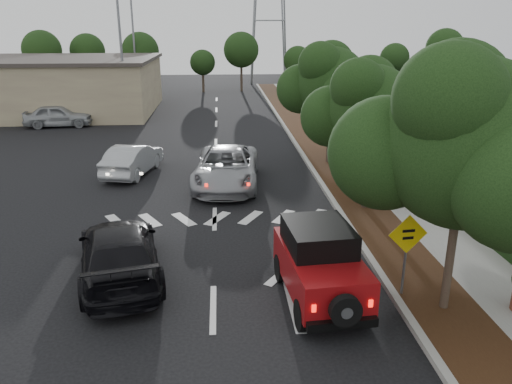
{
  "coord_description": "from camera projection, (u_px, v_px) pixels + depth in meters",
  "views": [
    {
      "loc": [
        0.28,
        -10.74,
        6.65
      ],
      "look_at": [
        1.28,
        3.0,
        1.99
      ],
      "focal_mm": 35.0,
      "sensor_mm": 36.0,
      "label": 1
    }
  ],
  "objects": [
    {
      "name": "silver_suv_ahead",
      "position": [
        226.0,
        167.0,
        21.41
      ],
      "size": [
        3.11,
        5.91,
        1.59
      ],
      "primitive_type": "imported",
      "rotation": [
        0.0,
        0.0,
        -0.08
      ],
      "color": "#9A9BA1",
      "rests_on": "ground"
    },
    {
      "name": "street_tree_near",
      "position": [
        443.0,
        311.0,
        12.17
      ],
      "size": [
        3.8,
        3.8,
        5.92
      ],
      "primitive_type": null,
      "color": "black",
      "rests_on": "ground"
    },
    {
      "name": "street_tree_far",
      "position": [
        328.0,
        164.0,
        24.93
      ],
      "size": [
        3.4,
        3.4,
        5.62
      ],
      "primitive_type": null,
      "color": "black",
      "rests_on": "ground"
    },
    {
      "name": "planting_strip",
      "position": [
        332.0,
        168.0,
        23.96
      ],
      "size": [
        1.8,
        70.0,
        0.12
      ],
      "primitive_type": "cube",
      "color": "black",
      "rests_on": "ground"
    },
    {
      "name": "light_pole_a",
      "position": [
        127.0,
        120.0,
        36.38
      ],
      "size": [
        2.0,
        0.22,
        9.0
      ],
      "primitive_type": null,
      "color": "slate",
      "rests_on": "ground"
    },
    {
      "name": "street_tree_mid",
      "position": [
        364.0,
        210.0,
        18.79
      ],
      "size": [
        3.2,
        3.2,
        5.32
      ],
      "primitive_type": null,
      "color": "black",
      "rests_on": "ground"
    },
    {
      "name": "parked_suv",
      "position": [
        58.0,
        116.0,
        33.71
      ],
      "size": [
        4.57,
        2.22,
        1.5
      ],
      "primitive_type": "imported",
      "rotation": [
        0.0,
        0.0,
        1.67
      ],
      "color": "#A0A4A8",
      "rests_on": "ground"
    },
    {
      "name": "transmission_tower",
      "position": [
        268.0,
        84.0,
        58.03
      ],
      "size": [
        7.0,
        4.0,
        28.0
      ],
      "primitive_type": null,
      "color": "slate",
      "rests_on": "ground"
    },
    {
      "name": "hedge",
      "position": [
        400.0,
        160.0,
        24.08
      ],
      "size": [
        0.8,
        70.0,
        0.8
      ],
      "primitive_type": "cube",
      "color": "black",
      "rests_on": "ground"
    },
    {
      "name": "speed_hump_sign",
      "position": [
        407.0,
        244.0,
        12.28
      ],
      "size": [
        1.01,
        0.13,
        2.16
      ],
      "rotation": [
        0.0,
        0.0,
        0.1
      ],
      "color": "slate",
      "rests_on": "ground"
    },
    {
      "name": "ground",
      "position": [
        213.0,
        309.0,
        12.26
      ],
      "size": [
        120.0,
        120.0,
        0.0
      ],
      "primitive_type": "plane",
      "color": "black",
      "rests_on": "ground"
    },
    {
      "name": "red_jeep",
      "position": [
        318.0,
        262.0,
        12.49
      ],
      "size": [
        1.98,
        3.9,
        1.95
      ],
      "rotation": [
        0.0,
        0.0,
        0.09
      ],
      "color": "black",
      "rests_on": "ground"
    },
    {
      "name": "commercial_building",
      "position": [
        10.0,
        87.0,
        38.87
      ],
      "size": [
        22.0,
        12.0,
        4.0
      ],
      "primitive_type": "cube",
      "color": "gray",
      "rests_on": "ground"
    },
    {
      "name": "black_suv_oncoming",
      "position": [
        119.0,
        252.0,
        13.59
      ],
      "size": [
        3.15,
        5.46,
        1.49
      ],
      "primitive_type": "imported",
      "rotation": [
        0.0,
        0.0,
        3.36
      ],
      "color": "black",
      "rests_on": "ground"
    },
    {
      "name": "silver_sedan_oncoming",
      "position": [
        133.0,
        159.0,
        23.05
      ],
      "size": [
        2.41,
        4.47,
        1.4
      ],
      "primitive_type": "imported",
      "rotation": [
        0.0,
        0.0,
        2.91
      ],
      "color": "#A3A5AA",
      "rests_on": "ground"
    },
    {
      "name": "curb",
      "position": [
        311.0,
        168.0,
        23.89
      ],
      "size": [
        0.2,
        70.0,
        0.15
      ],
      "primitive_type": "cube",
      "color": "#9E9B93",
      "rests_on": "ground"
    },
    {
      "name": "light_pole_b",
      "position": [
        138.0,
        97.0,
        47.65
      ],
      "size": [
        2.0,
        0.22,
        9.0
      ],
      "primitive_type": null,
      "color": "slate",
      "rests_on": "ground"
    },
    {
      "name": "sidewalk",
      "position": [
        371.0,
        167.0,
        24.09
      ],
      "size": [
        2.0,
        70.0,
        0.12
      ],
      "primitive_type": "cube",
      "color": "gray",
      "rests_on": "ground"
    }
  ]
}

